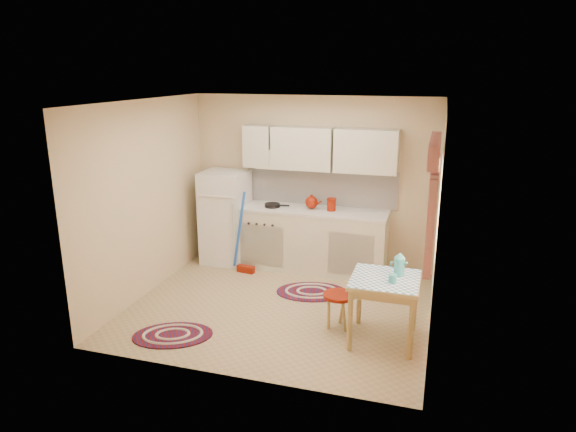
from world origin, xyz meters
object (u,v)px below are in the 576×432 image
object	(u,v)px
fridge	(226,217)
table	(384,310)
base_cabinets	(308,241)
stool	(338,311)

from	to	relation	value
fridge	table	distance (m)	3.12
fridge	base_cabinets	bearing A→B (deg)	2.24
stool	table	bearing A→B (deg)	-13.85
fridge	table	xyz separation A→B (m)	(2.58, -1.73, -0.34)
base_cabinets	stool	size ratio (longest dim) A/B	5.36
fridge	stool	size ratio (longest dim) A/B	3.33
fridge	table	bearing A→B (deg)	-33.93
stool	fridge	bearing A→B (deg)	142.07
table	stool	xyz separation A→B (m)	(-0.52, 0.13, -0.15)
base_cabinets	table	bearing A→B (deg)	-54.00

